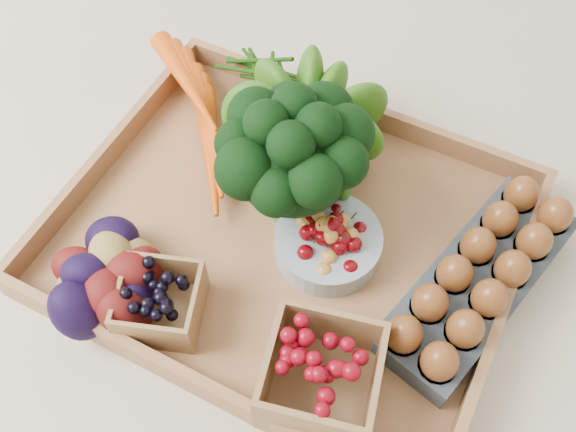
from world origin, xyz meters
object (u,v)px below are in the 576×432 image
at_px(tray, 288,238).
at_px(broccoli, 292,179).
at_px(cherry_bowl, 328,243).
at_px(egg_carton, 477,283).

bearing_deg(tray, broccoli, 109.21).
xyz_separation_m(cherry_bowl, egg_carton, (0.18, 0.03, -0.00)).
bearing_deg(egg_carton, broccoli, -165.44).
xyz_separation_m(broccoli, cherry_bowl, (0.07, -0.03, -0.05)).
relative_size(cherry_bowl, egg_carton, 0.45).
distance_m(tray, cherry_bowl, 0.06).
distance_m(broccoli, cherry_bowl, 0.09).
height_order(tray, broccoli, broccoli).
height_order(tray, cherry_bowl, cherry_bowl).
xyz_separation_m(broccoli, egg_carton, (0.24, -0.00, -0.05)).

